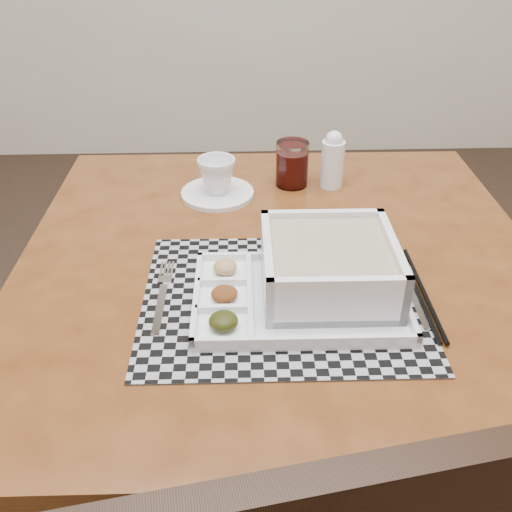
# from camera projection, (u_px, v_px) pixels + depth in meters

# --- Properties ---
(dining_table) EXTENTS (0.91, 0.91, 0.68)m
(dining_table) POSITION_uv_depth(u_px,v_px,m) (280.00, 289.00, 1.02)
(dining_table) COLOR #4D240E
(dining_table) RESTS_ON ground
(placemat) EXTENTS (0.43, 0.36, 0.00)m
(placemat) POSITION_uv_depth(u_px,v_px,m) (282.00, 298.00, 0.89)
(placemat) COLOR #98979E
(placemat) RESTS_ON dining_table
(serving_tray) EXTENTS (0.32, 0.24, 0.09)m
(serving_tray) POSITION_uv_depth(u_px,v_px,m) (320.00, 275.00, 0.87)
(serving_tray) COLOR white
(serving_tray) RESTS_ON placemat
(fork) EXTENTS (0.02, 0.19, 0.00)m
(fork) POSITION_uv_depth(u_px,v_px,m) (162.00, 294.00, 0.89)
(fork) COLOR silver
(fork) RESTS_ON placemat
(spoon) EXTENTS (0.04, 0.18, 0.01)m
(spoon) POSITION_uv_depth(u_px,v_px,m) (404.00, 274.00, 0.93)
(spoon) COLOR silver
(spoon) RESTS_ON placemat
(chopsticks) EXTENTS (0.02, 0.24, 0.01)m
(chopsticks) POSITION_uv_depth(u_px,v_px,m) (421.00, 292.00, 0.89)
(chopsticks) COLOR black
(chopsticks) RESTS_ON placemat
(saucer) EXTENTS (0.15, 0.15, 0.01)m
(saucer) POSITION_uv_depth(u_px,v_px,m) (218.00, 194.00, 1.18)
(saucer) COLOR white
(saucer) RESTS_ON dining_table
(cup) EXTENTS (0.10, 0.10, 0.07)m
(cup) POSITION_uv_depth(u_px,v_px,m) (217.00, 175.00, 1.15)
(cup) COLOR white
(cup) RESTS_ON saucer
(juice_glass) EXTENTS (0.07, 0.07, 0.10)m
(juice_glass) POSITION_uv_depth(u_px,v_px,m) (292.00, 166.00, 1.20)
(juice_glass) COLOR white
(juice_glass) RESTS_ON dining_table
(creamer_bottle) EXTENTS (0.05, 0.05, 0.12)m
(creamer_bottle) POSITION_uv_depth(u_px,v_px,m) (332.00, 160.00, 1.19)
(creamer_bottle) COLOR white
(creamer_bottle) RESTS_ON dining_table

